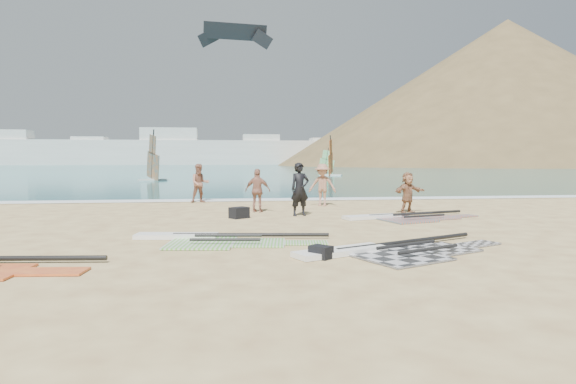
{
  "coord_description": "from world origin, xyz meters",
  "views": [
    {
      "loc": [
        -1.36,
        -11.86,
        2.12
      ],
      "look_at": [
        0.65,
        4.0,
        1.0
      ],
      "focal_mm": 30.0,
      "sensor_mm": 36.0,
      "label": 1
    }
  ],
  "objects": [
    {
      "name": "windsurfer_centre",
      "position": [
        11.09,
        45.32,
        1.4
      ],
      "size": [
        2.81,
        3.11,
        4.95
      ],
      "rotation": [
        0.0,
        0.0,
        -0.38
      ],
      "color": "white",
      "rests_on": "ground"
    },
    {
      "name": "beachgoer_back",
      "position": [
        -0.18,
        7.02,
        0.86
      ],
      "size": [
        1.08,
        0.69,
        1.71
      ],
      "primitive_type": "imported",
      "rotation": [
        0.0,
        0.0,
        2.85
      ],
      "color": "#AE735D",
      "rests_on": "ground"
    },
    {
      "name": "beachgoer_right",
      "position": [
        5.64,
        6.15,
        0.8
      ],
      "size": [
        1.54,
        1.02,
        1.59
      ],
      "primitive_type": "imported",
      "rotation": [
        0.0,
        0.0,
        0.41
      ],
      "color": "#9F6A49",
      "rests_on": "ground"
    },
    {
      "name": "far_town",
      "position": [
        -15.72,
        150.0,
        4.49
      ],
      "size": [
        160.0,
        8.0,
        12.0
      ],
      "color": "white",
      "rests_on": "ground"
    },
    {
      "name": "kitesurf_kite",
      "position": [
        -0.41,
        38.41,
        14.82
      ],
      "size": [
        7.66,
        1.67,
        2.47
      ],
      "rotation": [
        0.0,
        0.0,
        0.13
      ],
      "color": "black",
      "rests_on": "ground"
    },
    {
      "name": "gear_bag_far",
      "position": [
        0.59,
        -1.96,
        0.14
      ],
      "size": [
        0.54,
        0.55,
        0.27
      ],
      "primitive_type": "cube",
      "rotation": [
        0.0,
        0.0,
        -0.84
      ],
      "color": "black",
      "rests_on": "ground"
    },
    {
      "name": "windsurfer_right",
      "position": [
        13.07,
        57.28,
        1.14
      ],
      "size": [
        2.23,
        2.08,
        3.73
      ],
      "rotation": [
        0.0,
        0.0,
        1.08
      ],
      "color": "white",
      "rests_on": "ground"
    },
    {
      "name": "rig_grey",
      "position": [
        2.25,
        -1.57,
        0.05
      ],
      "size": [
        5.35,
        3.39,
        0.2
      ],
      "rotation": [
        0.0,
        0.0,
        0.42
      ],
      "color": "#232425",
      "rests_on": "ground"
    },
    {
      "name": "windsurfer_left",
      "position": [
        -8.27,
        34.45,
        1.38
      ],
      "size": [
        2.7,
        2.87,
        4.85
      ],
      "rotation": [
        0.0,
        0.0,
        0.51
      ],
      "color": "white",
      "rests_on": "ground"
    },
    {
      "name": "surf_line",
      "position": [
        0.0,
        12.3,
        0.0
      ],
      "size": [
        300.0,
        1.2,
        0.04
      ],
      "primitive_type": "cube",
      "color": "white",
      "rests_on": "ground"
    },
    {
      "name": "rig_green",
      "position": [
        -1.77,
        0.47,
        0.05
      ],
      "size": [
        5.11,
        2.32,
        0.2
      ],
      "rotation": [
        0.0,
        0.0,
        -0.13
      ],
      "color": "#5ABD33",
      "rests_on": "ground"
    },
    {
      "name": "person_wetsuit",
      "position": [
        1.29,
        5.63,
        0.98
      ],
      "size": [
        0.81,
        0.63,
        1.96
      ],
      "primitive_type": "imported",
      "rotation": [
        0.0,
        0.0,
        0.24
      ],
      "color": "black",
      "rests_on": "ground"
    },
    {
      "name": "headland_main",
      "position": [
        85.0,
        130.0,
        0.0
      ],
      "size": [
        143.0,
        143.0,
        45.0
      ],
      "primitive_type": "cone",
      "color": "brown",
      "rests_on": "ground"
    },
    {
      "name": "rig_orange",
      "position": [
        4.73,
        4.3,
        0.05
      ],
      "size": [
        5.11,
        2.74,
        0.2
      ],
      "rotation": [
        0.0,
        0.0,
        0.28
      ],
      "color": "#FE532C",
      "rests_on": "ground"
    },
    {
      "name": "beachgoer_left",
      "position": [
        -2.67,
        11.5,
        0.93
      ],
      "size": [
        1.04,
        0.89,
        1.86
      ],
      "primitive_type": "imported",
      "rotation": [
        0.0,
        0.0,
        0.22
      ],
      "color": "#A86D56",
      "rests_on": "ground"
    },
    {
      "name": "gear_bag_near",
      "position": [
        -0.95,
        5.17,
        0.2
      ],
      "size": [
        0.76,
        0.73,
        0.39
      ],
      "primitive_type": "cube",
      "rotation": [
        0.0,
        0.0,
        0.63
      ],
      "color": "black",
      "rests_on": "ground"
    },
    {
      "name": "beachgoer_mid",
      "position": [
        2.85,
        9.17,
        0.94
      ],
      "size": [
        1.37,
        1.04,
        1.88
      ],
      "primitive_type": "imported",
      "rotation": [
        0.0,
        0.0,
        -0.32
      ],
      "color": "#AB745A",
      "rests_on": "ground"
    },
    {
      "name": "sea",
      "position": [
        0.0,
        132.0,
        0.0
      ],
      "size": [
        300.0,
        240.0,
        0.06
      ],
      "primitive_type": "cube",
      "color": "#0B4152",
      "rests_on": "ground"
    },
    {
      "name": "ground",
      "position": [
        0.0,
        0.0,
        0.0
      ],
      "size": [
        300.0,
        300.0,
        0.0
      ],
      "primitive_type": "plane",
      "color": "#DEC682",
      "rests_on": "ground"
    }
  ]
}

